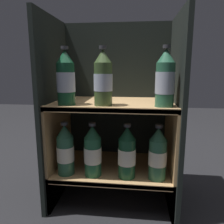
% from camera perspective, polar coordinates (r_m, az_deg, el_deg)
% --- Properties ---
extents(ground_plane, '(6.00, 6.00, 0.00)m').
position_cam_1_polar(ground_plane, '(1.11, -0.85, -26.27)').
color(ground_plane, black).
extents(fridge_back_wall, '(0.62, 0.02, 0.92)m').
position_cam_1_polar(fridge_back_wall, '(1.28, 1.29, 1.62)').
color(fridge_back_wall, black).
rests_on(fridge_back_wall, ground_plane).
extents(fridge_side_left, '(0.02, 0.41, 0.92)m').
position_cam_1_polar(fridge_side_left, '(1.16, -14.66, 0.22)').
color(fridge_side_left, black).
rests_on(fridge_side_left, ground_plane).
extents(fridge_side_right, '(0.02, 0.41, 0.92)m').
position_cam_1_polar(fridge_side_right, '(1.09, 16.19, -0.47)').
color(fridge_side_right, black).
rests_on(fridge_side_right, ground_plane).
extents(shelf_lower, '(0.58, 0.37, 0.18)m').
position_cam_1_polar(shelf_lower, '(1.18, 0.26, -15.38)').
color(shelf_lower, tan).
rests_on(shelf_lower, ground_plane).
extents(shelf_upper, '(0.58, 0.37, 0.52)m').
position_cam_1_polar(shelf_upper, '(1.10, 0.29, -4.63)').
color(shelf_upper, tan).
rests_on(shelf_upper, ground_plane).
extents(bottle_upper_front_0, '(0.08, 0.08, 0.26)m').
position_cam_1_polar(bottle_upper_front_0, '(1.00, -11.98, 8.41)').
color(bottle_upper_front_0, '#144228').
rests_on(bottle_upper_front_0, shelf_upper).
extents(bottle_upper_front_1, '(0.08, 0.08, 0.26)m').
position_cam_1_polar(bottle_upper_front_1, '(0.96, -2.34, 8.56)').
color(bottle_upper_front_1, '#384C28').
rests_on(bottle_upper_front_1, shelf_upper).
extents(bottle_upper_front_2, '(0.08, 0.08, 0.26)m').
position_cam_1_polar(bottle_upper_front_2, '(0.95, 13.71, 8.19)').
color(bottle_upper_front_2, '#285B42').
rests_on(bottle_upper_front_2, shelf_upper).
extents(bottle_lower_front_0, '(0.08, 0.08, 0.26)m').
position_cam_1_polar(bottle_lower_front_0, '(1.07, -12.08, -9.86)').
color(bottle_lower_front_0, '#285B42').
rests_on(bottle_lower_front_0, shelf_lower).
extents(bottle_lower_front_1, '(0.08, 0.08, 0.26)m').
position_cam_1_polar(bottle_lower_front_1, '(1.04, -5.05, -10.34)').
color(bottle_lower_front_1, '#1E5638').
rests_on(bottle_lower_front_1, shelf_lower).
extents(bottle_lower_front_2, '(0.08, 0.08, 0.26)m').
position_cam_1_polar(bottle_lower_front_2, '(1.02, 3.90, -10.74)').
color(bottle_lower_front_2, '#144228').
rests_on(bottle_lower_front_2, shelf_lower).
extents(bottle_lower_front_3, '(0.08, 0.08, 0.26)m').
position_cam_1_polar(bottle_lower_front_3, '(1.02, 11.85, -10.85)').
color(bottle_lower_front_3, '#285B42').
rests_on(bottle_lower_front_3, shelf_lower).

